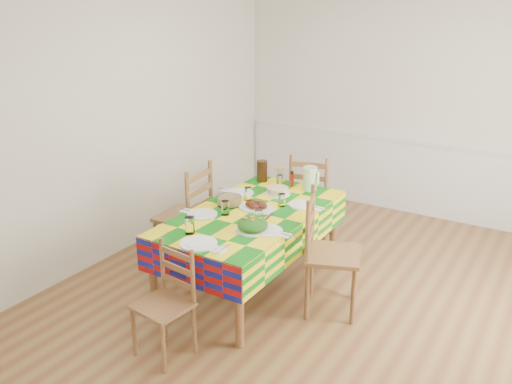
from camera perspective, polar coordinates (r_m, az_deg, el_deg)
room at (r=4.31m, az=7.89°, el=4.16°), size 4.58×5.08×2.78m
wainscot at (r=6.81m, az=16.13°, el=1.79°), size 4.41×0.06×0.92m
dining_table at (r=4.79m, az=-0.43°, el=-2.94°), size 1.00×1.86×0.73m
setting_near_head at (r=4.22m, az=-6.34°, el=-4.71°), size 0.47×0.31×0.14m
setting_left_near at (r=4.70m, az=-4.85°, el=-2.08°), size 0.47×0.28×0.12m
setting_left_far at (r=5.13m, az=-1.44°, el=-0.10°), size 0.46×0.27×0.12m
setting_right_near at (r=4.41m, az=0.96°, el=-3.54°), size 0.45×0.26×0.12m
setting_right_far at (r=4.89m, az=4.15°, el=-1.17°), size 0.45×0.26×0.12m
meat_platter at (r=4.81m, az=0.04°, el=-1.48°), size 0.35×0.25×0.07m
salad_platter at (r=4.36m, az=-0.36°, el=-3.53°), size 0.28×0.28×0.12m
pasta_bowl at (r=4.91m, az=-2.82°, el=-0.90°), size 0.22×0.22×0.08m
cake at (r=5.17m, az=2.29°, el=0.11°), size 0.25×0.25×0.07m
serving_utensils at (r=4.60m, az=0.73°, el=-2.82°), size 0.14×0.32×0.01m
flower_vase at (r=5.40m, az=2.49°, el=1.56°), size 0.13×0.11×0.21m
hot_sauce at (r=5.38m, az=3.81°, el=1.41°), size 0.04×0.04×0.16m
green_pitcher at (r=5.28m, az=5.71°, el=1.42°), size 0.14×0.14×0.23m
tea_pitcher at (r=5.52m, az=0.64°, el=2.23°), size 0.11×0.11×0.22m
name_card at (r=4.09m, az=-6.92°, el=-5.92°), size 0.07×0.02×0.02m
chair_near at (r=4.05m, az=-9.40°, el=-11.45°), size 0.41×0.40×0.84m
chair_far at (r=5.80m, az=5.79°, el=-0.62°), size 0.51×0.50×0.99m
chair_left at (r=5.24m, az=-7.25°, el=-2.60°), size 0.48×0.50×1.05m
chair_right at (r=4.52m, az=7.49°, el=-6.46°), size 0.57×0.58×1.04m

